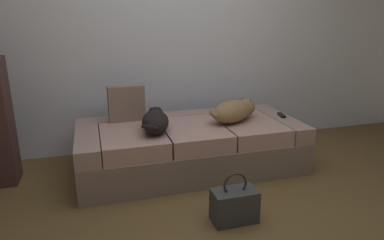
% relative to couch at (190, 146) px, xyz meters
% --- Properties ---
extents(ground_plane, '(10.00, 10.00, 0.00)m').
position_rel_couch_xyz_m(ground_plane, '(0.00, -1.06, -0.22)').
color(ground_plane, brown).
extents(back_wall, '(6.40, 0.10, 2.80)m').
position_rel_couch_xyz_m(back_wall, '(0.00, 0.72, 1.18)').
color(back_wall, silver).
rests_on(back_wall, ground).
extents(couch, '(2.07, 0.95, 0.45)m').
position_rel_couch_xyz_m(couch, '(0.00, 0.00, 0.00)').
color(couch, '#806C60').
rests_on(couch, ground).
extents(dog_dark, '(0.30, 0.54, 0.19)m').
position_rel_couch_xyz_m(dog_dark, '(-0.35, -0.11, 0.32)').
color(dog_dark, black).
rests_on(dog_dark, couch).
extents(dog_tan, '(0.58, 0.44, 0.21)m').
position_rel_couch_xyz_m(dog_tan, '(0.42, -0.05, 0.33)').
color(dog_tan, olive).
rests_on(dog_tan, couch).
extents(tv_remote, '(0.08, 0.16, 0.02)m').
position_rel_couch_xyz_m(tv_remote, '(0.95, -0.02, 0.24)').
color(tv_remote, black).
rests_on(tv_remote, couch).
extents(throw_pillow, '(0.35, 0.14, 0.34)m').
position_rel_couch_xyz_m(throw_pillow, '(-0.55, 0.27, 0.40)').
color(throw_pillow, '#816A5D').
rests_on(throw_pillow, couch).
extents(handbag, '(0.32, 0.18, 0.38)m').
position_rel_couch_xyz_m(handbag, '(0.05, -0.96, -0.10)').
color(handbag, '#373839').
rests_on(handbag, ground).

